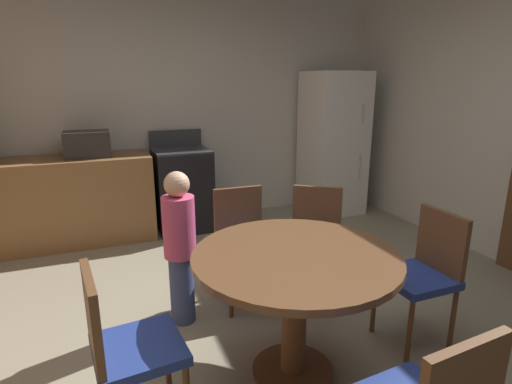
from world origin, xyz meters
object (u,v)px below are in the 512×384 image
(oven_range, at_px, (183,188))
(chair_east, at_px, (425,269))
(refrigerator, at_px, (333,144))
(chair_west, at_px, (123,344))
(chair_north, at_px, (243,238))
(dining_table, at_px, (295,281))
(chair_northeast, at_px, (314,237))
(person_child, at_px, (180,245))
(microwave, at_px, (87,144))

(oven_range, relative_size, chair_east, 1.26)
(refrigerator, xyz_separation_m, chair_west, (-2.76, -2.71, -0.38))
(oven_range, height_order, chair_north, oven_range)
(oven_range, bearing_deg, chair_west, -107.01)
(dining_table, xyz_separation_m, chair_north, (0.02, 0.93, -0.10))
(refrigerator, xyz_separation_m, chair_east, (-0.92, -2.61, -0.38))
(chair_northeast, height_order, person_child, person_child)
(chair_north, relative_size, person_child, 0.80)
(refrigerator, relative_size, person_child, 1.61)
(microwave, bearing_deg, oven_range, 0.22)
(chair_east, bearing_deg, chair_northeast, -63.07)
(microwave, relative_size, chair_northeast, 0.51)
(refrigerator, bearing_deg, chair_northeast, -124.77)
(dining_table, bearing_deg, chair_east, 0.07)
(chair_north, bearing_deg, chair_northeast, 72.73)
(oven_range, height_order, chair_west, oven_range)
(chair_northeast, relative_size, person_child, 0.80)
(dining_table, bearing_deg, chair_west, -174.32)
(person_child, bearing_deg, oven_range, 136.16)
(chair_north, height_order, person_child, person_child)
(person_child, bearing_deg, dining_table, 0.00)
(chair_west, bearing_deg, chair_north, 41.39)
(chair_north, bearing_deg, person_child, -72.28)
(chair_west, height_order, chair_northeast, same)
(dining_table, xyz_separation_m, person_child, (-0.48, 0.78, -0.02))
(chair_north, bearing_deg, microwave, -147.31)
(person_child, bearing_deg, chair_east, 29.34)
(oven_range, xyz_separation_m, refrigerator, (1.92, -0.05, 0.41))
(chair_west, distance_m, chair_north, 1.39)
(dining_table, height_order, chair_north, chair_north)
(refrigerator, relative_size, chair_north, 2.02)
(chair_northeast, relative_size, chair_north, 1.00)
(chair_west, bearing_deg, chair_east, -2.81)
(chair_east, bearing_deg, oven_range, -69.48)
(oven_range, relative_size, chair_north, 1.26)
(refrigerator, bearing_deg, chair_west, -135.58)
(refrigerator, distance_m, person_child, 2.98)
(microwave, bearing_deg, chair_west, -87.80)
(oven_range, bearing_deg, dining_table, -88.36)
(refrigerator, distance_m, chair_west, 3.89)
(chair_northeast, xyz_separation_m, person_child, (-1.03, 0.03, 0.08))
(dining_table, xyz_separation_m, chair_west, (-0.92, -0.09, -0.10))
(microwave, relative_size, person_child, 0.40)
(chair_west, relative_size, chair_north, 1.00)
(chair_west, distance_m, person_child, 0.98)
(chair_west, distance_m, chair_east, 1.85)
(dining_table, distance_m, chair_east, 0.93)
(chair_northeast, xyz_separation_m, chair_north, (-0.52, 0.18, 0.00))
(chair_east, distance_m, chair_north, 1.29)
(oven_range, distance_m, chair_east, 2.85)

